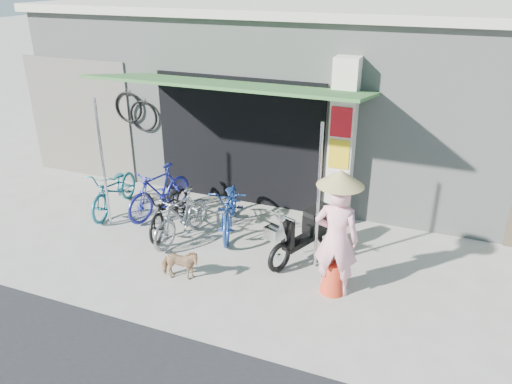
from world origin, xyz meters
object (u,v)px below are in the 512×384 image
at_px(street_dog, 180,265).
at_px(nun, 337,235).
at_px(bike_teal, 115,189).
at_px(moped, 306,232).
at_px(bike_silver, 181,216).
at_px(bike_blue, 160,191).
at_px(bike_navy, 231,206).
at_px(bike_black, 170,208).

distance_m(street_dog, nun, 2.38).
bearing_deg(street_dog, bike_teal, 41.26).
bearing_deg(moped, bike_silver, -150.30).
height_order(street_dog, nun, nun).
bearing_deg(street_dog, bike_silver, 13.99).
height_order(bike_blue, nun, nun).
bearing_deg(bike_blue, nun, -4.82).
bearing_deg(bike_silver, bike_blue, 148.67).
bearing_deg(street_dog, bike_navy, -16.05).
xyz_separation_m(bike_silver, street_dog, (0.58, -1.09, -0.19)).
relative_size(bike_teal, moped, 1.03).
relative_size(bike_teal, nun, 0.88).
bearing_deg(bike_black, moped, -6.99).
xyz_separation_m(bike_blue, bike_black, (0.49, -0.45, -0.05)).
bearing_deg(nun, bike_blue, -23.02).
xyz_separation_m(bike_teal, bike_silver, (1.76, -0.53, 0.01)).
relative_size(bike_blue, nun, 0.84).
bearing_deg(bike_teal, moped, -12.36).
bearing_deg(bike_navy, bike_black, -178.85).
bearing_deg(street_dog, bike_blue, 24.79).
height_order(moped, nun, nun).
distance_m(bike_teal, bike_navy, 2.41).
xyz_separation_m(street_dog, moped, (1.56, 1.37, 0.18)).
height_order(bike_black, nun, nun).
relative_size(bike_teal, bike_blue, 1.05).
relative_size(bike_black, moped, 1.00).
relative_size(bike_teal, street_dog, 2.74).
height_order(bike_silver, nun, nun).
bearing_deg(bike_blue, street_dog, -37.24).
bearing_deg(bike_navy, bike_teal, 163.49).
height_order(bike_silver, bike_navy, bike_navy).
bearing_deg(bike_navy, nun, -47.02).
bearing_deg(bike_navy, bike_silver, -154.55).
bearing_deg(bike_blue, moped, 5.76).
xyz_separation_m(bike_navy, street_dog, (-0.06, -1.72, -0.21)).
distance_m(bike_navy, street_dog, 1.73).
xyz_separation_m(bike_navy, nun, (2.15, -1.16, 0.46)).
bearing_deg(bike_silver, moped, 15.17).
height_order(bike_blue, bike_black, bike_blue).
distance_m(bike_black, nun, 3.31).
distance_m(bike_blue, moped, 3.04).
height_order(bike_blue, bike_navy, bike_blue).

